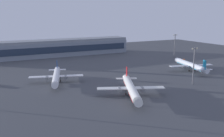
{
  "coord_description": "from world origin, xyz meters",
  "views": [
    {
      "loc": [
        -82.13,
        -117.57,
        41.64
      ],
      "look_at": [
        -2.78,
        37.08,
        4.0
      ],
      "focal_mm": 40.65,
      "sensor_mm": 36.0,
      "label": 1
    }
  ],
  "objects_px": {
    "airplane_mid_apron": "(191,65)",
    "airplane_terminal_side": "(56,76)",
    "maintenance_van": "(182,60)",
    "airplane_taxiway_distant": "(131,88)",
    "apron_light_east": "(194,63)",
    "apron_light_west": "(175,45)"
  },
  "relations": [
    {
      "from": "apron_light_east",
      "to": "apron_light_west",
      "type": "bearing_deg",
      "value": 56.55
    },
    {
      "from": "maintenance_van",
      "to": "apron_light_west",
      "type": "bearing_deg",
      "value": 43.25
    },
    {
      "from": "airplane_terminal_side",
      "to": "apron_light_west",
      "type": "relative_size",
      "value": 1.79
    },
    {
      "from": "airplane_taxiway_distant",
      "to": "apron_light_east",
      "type": "bearing_deg",
      "value": -153.29
    },
    {
      "from": "airplane_taxiway_distant",
      "to": "maintenance_van",
      "type": "bearing_deg",
      "value": -122.2
    },
    {
      "from": "airplane_terminal_side",
      "to": "maintenance_van",
      "type": "xyz_separation_m",
      "value": [
        120.4,
        20.82,
        -2.93
      ]
    },
    {
      "from": "maintenance_van",
      "to": "airplane_mid_apron",
      "type": "bearing_deg",
      "value": -170.14
    },
    {
      "from": "airplane_terminal_side",
      "to": "maintenance_van",
      "type": "relative_size",
      "value": 9.53
    },
    {
      "from": "maintenance_van",
      "to": "apron_light_west",
      "type": "height_order",
      "value": "apron_light_west"
    },
    {
      "from": "airplane_mid_apron",
      "to": "airplane_terminal_side",
      "type": "height_order",
      "value": "airplane_mid_apron"
    },
    {
      "from": "airplane_terminal_side",
      "to": "apron_light_east",
      "type": "xyz_separation_m",
      "value": [
        72.39,
        -40.61,
        8.78
      ]
    },
    {
      "from": "airplane_terminal_side",
      "to": "maintenance_van",
      "type": "bearing_deg",
      "value": -152.93
    },
    {
      "from": "airplane_taxiway_distant",
      "to": "apron_light_west",
      "type": "relative_size",
      "value": 1.85
    },
    {
      "from": "maintenance_van",
      "to": "airplane_taxiway_distant",
      "type": "bearing_deg",
      "value": 168.42
    },
    {
      "from": "airplane_taxiway_distant",
      "to": "apron_light_east",
      "type": "distance_m",
      "value": 46.07
    },
    {
      "from": "airplane_mid_apron",
      "to": "airplane_terminal_side",
      "type": "bearing_deg",
      "value": -172.94
    },
    {
      "from": "apron_light_west",
      "to": "airplane_taxiway_distant",
      "type": "bearing_deg",
      "value": -140.99
    },
    {
      "from": "airplane_mid_apron",
      "to": "airplane_terminal_side",
      "type": "distance_m",
      "value": 98.8
    },
    {
      "from": "apron_light_west",
      "to": "apron_light_east",
      "type": "bearing_deg",
      "value": -123.45
    },
    {
      "from": "airplane_taxiway_distant",
      "to": "maintenance_van",
      "type": "distance_m",
      "value": 113.2
    },
    {
      "from": "airplane_taxiway_distant",
      "to": "airplane_terminal_side",
      "type": "bearing_deg",
      "value": -34.64
    },
    {
      "from": "airplane_taxiway_distant",
      "to": "airplane_terminal_side",
      "type": "xyz_separation_m",
      "value": [
        -27.19,
        43.34,
        -0.25
      ]
    }
  ]
}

